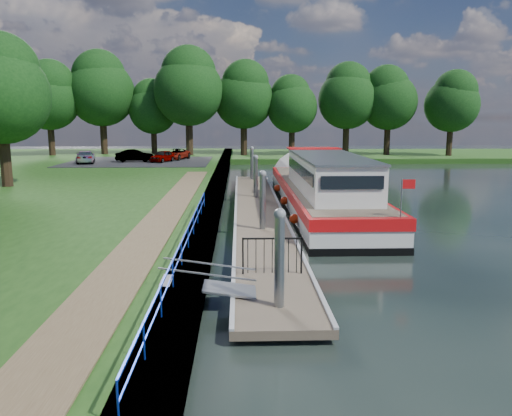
{
  "coord_description": "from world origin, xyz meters",
  "views": [
    {
      "loc": [
        -1.0,
        -12.56,
        5.15
      ],
      "look_at": [
        -0.3,
        8.1,
        1.4
      ],
      "focal_mm": 35.0,
      "sensor_mm": 36.0,
      "label": 1
    }
  ],
  "objects_px": {
    "car_b": "(135,156)",
    "car_d": "(176,154)",
    "pontoon": "(259,214)",
    "car_c": "(86,157)",
    "car_a": "(163,156)",
    "barge": "(319,189)"
  },
  "relations": [
    {
      "from": "car_b",
      "to": "car_c",
      "type": "xyz_separation_m",
      "value": [
        -4.46,
        -1.27,
        -0.01
      ]
    },
    {
      "from": "barge",
      "to": "car_d",
      "type": "height_order",
      "value": "barge"
    },
    {
      "from": "pontoon",
      "to": "car_a",
      "type": "distance_m",
      "value": 25.8
    },
    {
      "from": "car_b",
      "to": "barge",
      "type": "bearing_deg",
      "value": -150.53
    },
    {
      "from": "pontoon",
      "to": "car_c",
      "type": "bearing_deg",
      "value": 124.33
    },
    {
      "from": "pontoon",
      "to": "car_c",
      "type": "relative_size",
      "value": 7.31
    },
    {
      "from": "car_a",
      "to": "car_b",
      "type": "xyz_separation_m",
      "value": [
        -2.77,
        0.15,
        0.04
      ]
    },
    {
      "from": "car_c",
      "to": "barge",
      "type": "bearing_deg",
      "value": 120.27
    },
    {
      "from": "pontoon",
      "to": "barge",
      "type": "relative_size",
      "value": 1.42
    },
    {
      "from": "car_a",
      "to": "barge",
      "type": "bearing_deg",
      "value": -38.93
    },
    {
      "from": "car_a",
      "to": "car_d",
      "type": "height_order",
      "value": "car_a"
    },
    {
      "from": "pontoon",
      "to": "car_d",
      "type": "height_order",
      "value": "car_d"
    },
    {
      "from": "pontoon",
      "to": "car_b",
      "type": "distance_m",
      "value": 26.99
    },
    {
      "from": "car_b",
      "to": "car_d",
      "type": "relative_size",
      "value": 0.92
    },
    {
      "from": "pontoon",
      "to": "car_b",
      "type": "relative_size",
      "value": 8.13
    },
    {
      "from": "car_d",
      "to": "car_c",
      "type": "bearing_deg",
      "value": -136.98
    },
    {
      "from": "barge",
      "to": "car_a",
      "type": "distance_m",
      "value": 24.66
    },
    {
      "from": "barge",
      "to": "car_c",
      "type": "xyz_separation_m",
      "value": [
        -19.42,
        20.3,
        0.34
      ]
    },
    {
      "from": "barge",
      "to": "car_a",
      "type": "xyz_separation_m",
      "value": [
        -12.2,
        21.42,
        0.31
      ]
    },
    {
      "from": "car_a",
      "to": "car_b",
      "type": "relative_size",
      "value": 0.9
    },
    {
      "from": "car_b",
      "to": "car_c",
      "type": "height_order",
      "value": "car_b"
    },
    {
      "from": "car_c",
      "to": "car_d",
      "type": "height_order",
      "value": "car_c"
    }
  ]
}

